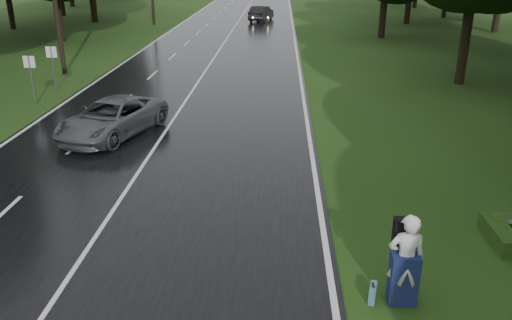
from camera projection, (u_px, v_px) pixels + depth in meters
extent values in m
plane|color=#234113|center=(81.00, 261.00, 12.14)|extent=(160.00, 160.00, 0.00)
cube|color=black|center=(203.00, 76.00, 30.70)|extent=(12.00, 140.00, 0.04)
cube|color=silver|center=(203.00, 75.00, 30.70)|extent=(0.12, 140.00, 0.01)
imported|color=#515457|center=(112.00, 118.00, 20.23)|extent=(3.92, 5.61, 1.42)
imported|color=black|center=(261.00, 13.00, 55.99)|extent=(2.68, 5.03, 1.58)
imported|color=silver|center=(406.00, 260.00, 10.33)|extent=(0.74, 0.49, 2.03)
cube|color=#18234F|center=(403.00, 279.00, 10.49)|extent=(0.57, 0.38, 1.13)
cube|color=black|center=(405.00, 233.00, 10.44)|extent=(0.46, 0.25, 0.65)
cube|color=teal|center=(373.00, 293.00, 10.72)|extent=(0.25, 0.48, 0.33)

